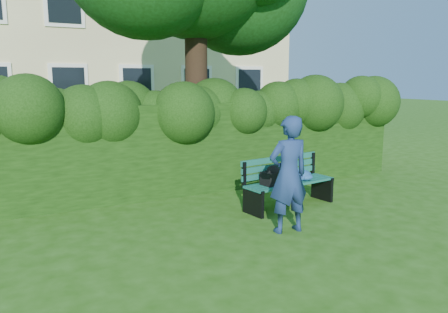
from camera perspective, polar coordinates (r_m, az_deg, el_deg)
ground at (r=7.26m, az=2.18°, el=-8.14°), size 80.00×80.00×0.00m
hedge at (r=8.98m, az=-4.66°, el=1.27°), size 10.00×1.00×1.80m
park_bench at (r=7.90m, az=8.37°, el=-3.00°), size 1.84×0.80×0.89m
man_reading at (r=6.52m, az=8.42°, el=-2.37°), size 0.67×0.46×1.75m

